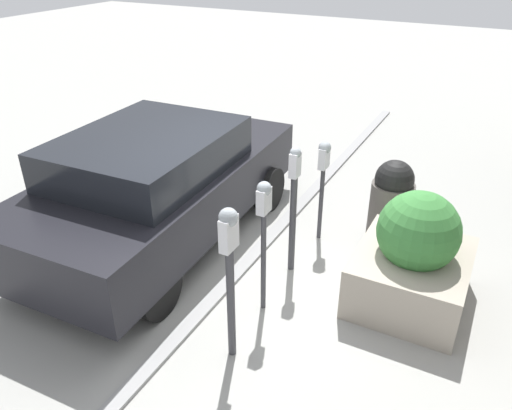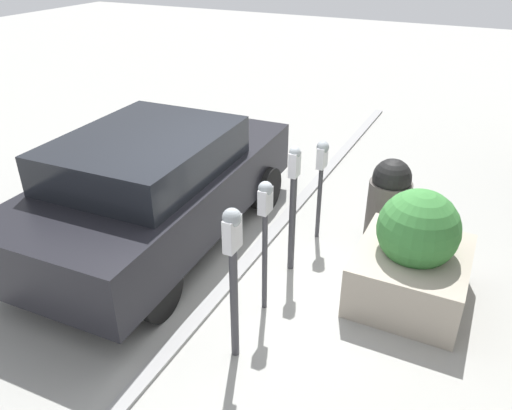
% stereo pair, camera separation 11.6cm
% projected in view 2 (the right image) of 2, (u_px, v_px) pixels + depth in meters
% --- Properties ---
extents(ground_plane, '(40.00, 40.00, 0.00)m').
position_uv_depth(ground_plane, '(245.00, 273.00, 5.92)').
color(ground_plane, '#999993').
extents(curb_strip, '(13.50, 0.16, 0.04)m').
position_uv_depth(curb_strip, '(239.00, 270.00, 5.94)').
color(curb_strip, gray).
rests_on(curb_strip, ground_plane).
extents(parking_meter_nearest, '(0.20, 0.17, 1.59)m').
position_uv_depth(parking_meter_nearest, '(233.00, 259.00, 4.27)').
color(parking_meter_nearest, '#38383D').
rests_on(parking_meter_nearest, ground_plane).
extents(parking_meter_second, '(0.17, 0.15, 1.50)m').
position_uv_depth(parking_meter_second, '(265.00, 219.00, 4.87)').
color(parking_meter_second, '#38383D').
rests_on(parking_meter_second, ground_plane).
extents(parking_meter_middle, '(0.15, 0.13, 1.56)m').
position_uv_depth(parking_meter_middle, '(293.00, 197.00, 5.56)').
color(parking_meter_middle, '#38383D').
rests_on(parking_meter_middle, ground_plane).
extents(parking_meter_fourth, '(0.18, 0.15, 1.35)m').
position_uv_depth(parking_meter_fourth, '(322.00, 167.00, 6.16)').
color(parking_meter_fourth, '#38383D').
rests_on(parking_meter_fourth, ground_plane).
extents(planter_box, '(1.30, 1.15, 1.30)m').
position_uv_depth(planter_box, '(413.00, 257.00, 5.29)').
color(planter_box, '#A39989').
rests_on(planter_box, ground_plane).
extents(parked_car_front, '(4.29, 2.09, 1.49)m').
position_uv_depth(parked_car_front, '(156.00, 185.00, 6.24)').
color(parked_car_front, black).
rests_on(parked_car_front, ground_plane).
extents(trash_bin, '(0.54, 0.54, 1.10)m').
position_uv_depth(trash_bin, '(389.00, 199.00, 6.39)').
color(trash_bin, '#514C47').
rests_on(trash_bin, ground_plane).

